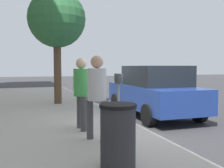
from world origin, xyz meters
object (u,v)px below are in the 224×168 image
(parked_sedan_near, at_px, (154,91))
(street_tree, at_px, (57,20))
(trash_bin, at_px, (118,135))
(pedestrian_bystander, at_px, (97,90))
(pedestrian_at_meter, at_px, (81,87))
(parking_meter, at_px, (119,88))

(parked_sedan_near, bearing_deg, street_tree, 42.14)
(street_tree, relative_size, trash_bin, 4.80)
(pedestrian_bystander, bearing_deg, pedestrian_at_meter, 59.04)
(street_tree, bearing_deg, parked_sedan_near, -137.86)
(parking_meter, relative_size, trash_bin, 1.40)
(trash_bin, bearing_deg, parked_sedan_near, -34.29)
(pedestrian_at_meter, xyz_separation_m, pedestrian_bystander, (-1.04, -0.12, 0.02))
(pedestrian_at_meter, relative_size, parked_sedan_near, 0.41)
(trash_bin, bearing_deg, pedestrian_at_meter, 0.53)
(parking_meter, height_order, pedestrian_bystander, pedestrian_bystander)
(pedestrian_bystander, bearing_deg, parked_sedan_near, 6.66)
(street_tree, xyz_separation_m, trash_bin, (-7.50, -0.01, -3.07))
(parking_meter, bearing_deg, parked_sedan_near, -48.99)
(parking_meter, xyz_separation_m, pedestrian_at_meter, (0.01, 0.99, 0.06))
(pedestrian_at_meter, distance_m, trash_bin, 2.65)
(pedestrian_at_meter, distance_m, pedestrian_bystander, 1.05)
(parked_sedan_near, bearing_deg, parking_meter, 131.01)
(parking_meter, xyz_separation_m, street_tree, (4.92, 0.98, 2.57))
(parking_meter, xyz_separation_m, trash_bin, (-2.58, 0.97, -0.51))
(parking_meter, bearing_deg, pedestrian_bystander, 139.69)
(trash_bin, bearing_deg, parking_meter, -20.59)
(parking_meter, distance_m, pedestrian_bystander, 1.36)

